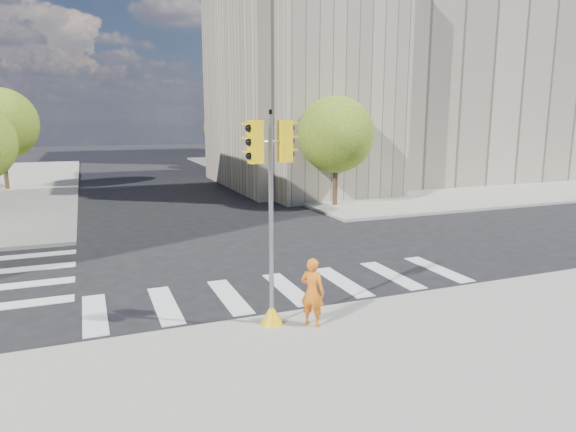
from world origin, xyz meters
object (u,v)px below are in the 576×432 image
(lamp_far, at_px, (247,122))
(photographer, at_px, (312,292))
(traffic_signal, at_px, (271,236))
(lamp_near, at_px, (314,124))

(lamp_far, height_order, photographer, lamp_far)
(traffic_signal, bearing_deg, lamp_far, 63.73)
(lamp_near, relative_size, lamp_far, 1.00)
(traffic_signal, xyz_separation_m, photographer, (0.88, -0.41, -1.34))
(lamp_far, distance_m, traffic_signal, 34.05)
(lamp_far, height_order, traffic_signal, lamp_far)
(photographer, bearing_deg, lamp_near, -66.09)
(traffic_signal, bearing_deg, lamp_near, 52.87)
(lamp_near, distance_m, photographer, 21.21)
(lamp_near, bearing_deg, lamp_far, 90.00)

